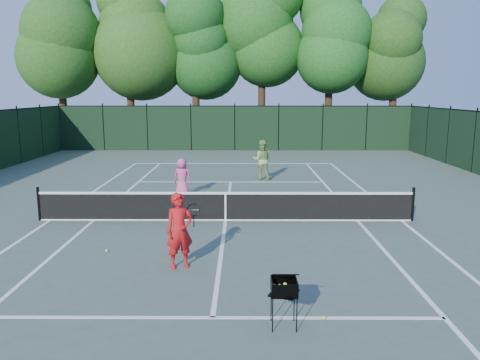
{
  "coord_description": "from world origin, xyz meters",
  "views": [
    {
      "loc": [
        0.52,
        -14.09,
        3.93
      ],
      "look_at": [
        0.45,
        1.0,
        1.1
      ],
      "focal_mm": 35.0,
      "sensor_mm": 36.0,
      "label": 1
    }
  ],
  "objects_px": {
    "loose_ball_midcourt": "(107,251)",
    "player_green": "(262,160)",
    "coach": "(180,231)",
    "player_pink": "(182,177)",
    "loose_ball_near_cart": "(324,318)",
    "ball_hopper": "(284,287)"
  },
  "relations": [
    {
      "from": "loose_ball_midcourt",
      "to": "player_green",
      "type": "bearing_deg",
      "value": 66.66
    },
    {
      "from": "ball_hopper",
      "to": "loose_ball_near_cart",
      "type": "bearing_deg",
      "value": 39.44
    },
    {
      "from": "ball_hopper",
      "to": "loose_ball_midcourt",
      "type": "relative_size",
      "value": 12.39
    },
    {
      "from": "loose_ball_near_cart",
      "to": "player_pink",
      "type": "bearing_deg",
      "value": 110.56
    },
    {
      "from": "ball_hopper",
      "to": "loose_ball_near_cart",
      "type": "distance_m",
      "value": 1.03
    },
    {
      "from": "coach",
      "to": "loose_ball_near_cart",
      "type": "relative_size",
      "value": 25.46
    },
    {
      "from": "coach",
      "to": "player_pink",
      "type": "xyz_separation_m",
      "value": [
        -0.9,
        7.51,
        -0.14
      ]
    },
    {
      "from": "player_pink",
      "to": "loose_ball_near_cart",
      "type": "xyz_separation_m",
      "value": [
        3.76,
        -10.01,
        -0.69
      ]
    },
    {
      "from": "ball_hopper",
      "to": "loose_ball_near_cart",
      "type": "xyz_separation_m",
      "value": [
        0.74,
        0.24,
        -0.67
      ]
    },
    {
      "from": "loose_ball_near_cart",
      "to": "loose_ball_midcourt",
      "type": "height_order",
      "value": "same"
    },
    {
      "from": "loose_ball_near_cart",
      "to": "loose_ball_midcourt",
      "type": "relative_size",
      "value": 1.0
    },
    {
      "from": "coach",
      "to": "player_pink",
      "type": "distance_m",
      "value": 7.57
    },
    {
      "from": "player_pink",
      "to": "loose_ball_midcourt",
      "type": "xyz_separation_m",
      "value": [
        -1.09,
        -6.49,
        -0.69
      ]
    },
    {
      "from": "player_pink",
      "to": "loose_ball_midcourt",
      "type": "height_order",
      "value": "player_pink"
    },
    {
      "from": "coach",
      "to": "loose_ball_near_cart",
      "type": "distance_m",
      "value": 3.89
    },
    {
      "from": "player_pink",
      "to": "ball_hopper",
      "type": "relative_size",
      "value": 1.73
    },
    {
      "from": "player_pink",
      "to": "loose_ball_near_cart",
      "type": "distance_m",
      "value": 10.72
    },
    {
      "from": "coach",
      "to": "player_green",
      "type": "relative_size",
      "value": 0.95
    },
    {
      "from": "ball_hopper",
      "to": "loose_ball_near_cart",
      "type": "relative_size",
      "value": 12.39
    },
    {
      "from": "loose_ball_near_cart",
      "to": "loose_ball_midcourt",
      "type": "xyz_separation_m",
      "value": [
        -4.84,
        3.52,
        0.0
      ]
    },
    {
      "from": "player_green",
      "to": "loose_ball_midcourt",
      "type": "xyz_separation_m",
      "value": [
        -4.29,
        -9.94,
        -0.87
      ]
    },
    {
      "from": "player_pink",
      "to": "player_green",
      "type": "xyz_separation_m",
      "value": [
        3.2,
        3.45,
        0.18
      ]
    }
  ]
}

